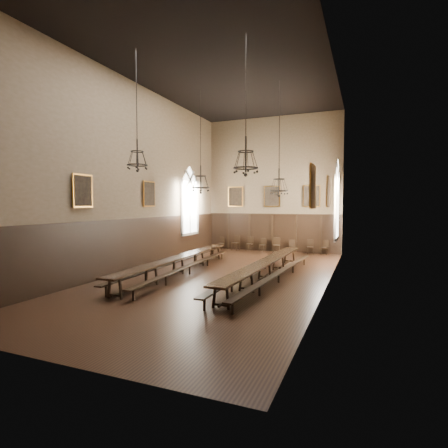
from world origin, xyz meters
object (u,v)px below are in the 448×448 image
Objects in this scene: chair_2 at (250,246)px; chandelier_back_left at (201,182)px; bench_left_inner at (190,268)px; chandelier_front_left at (137,157)px; chair_6 at (310,250)px; chair_0 at (221,246)px; chair_3 at (263,247)px; bench_left_outer at (174,265)px; chair_5 at (292,249)px; chair_1 at (236,246)px; chandelier_front_right at (246,159)px; bench_right_inner at (251,271)px; bench_right_outer at (279,276)px; chandelier_back_right at (279,184)px; table_right at (265,270)px; chair_7 at (325,250)px; chair_4 at (277,248)px; table_left at (178,265)px.

chair_2 is 7.49m from chandelier_back_left.
bench_left_inner is 10.32× the size of chair_2.
chair_6 is at bearing 67.15° from chandelier_front_left.
bench_left_inner is at bearing -66.39° from chair_0.
bench_left_inner is at bearing -85.71° from chair_3.
bench_left_inner is (1.01, -0.37, -0.02)m from bench_left_outer.
chair_2 is 2.93m from chair_5.
chandelier_back_left reaches higher than chair_3.
chandelier_front_right reaches higher than chair_1.
chair_3 reaches higher than bench_right_inner.
bench_right_outer is 5.01m from chandelier_front_right.
bench_left_inner is 4.13m from bench_right_outer.
chandelier_back_left is 1.09× the size of chandelier_front_right.
bench_right_outer is 1.84× the size of chandelier_back_right.
table_right is 1.02× the size of bench_right_outer.
chair_2 is at bearing 10.78° from chair_0.
chair_1 is (-0.94, 8.61, 0.03)m from bench_left_inner.
chandelier_back_right is (-1.54, -6.09, 3.89)m from chair_7.
chandelier_front_right is at bearing -92.05° from chair_4.
chair_4 is at bearing -163.49° from chair_7.
chandelier_front_left is (0.27, -3.16, 4.68)m from bench_left_outer.
chair_4 is at bearing 97.79° from chandelier_front_right.
bench_right_outer is (1.29, -0.36, -0.02)m from bench_right_inner.
chair_6 is 0.98× the size of chair_7.
chandelier_front_right is (4.37, -10.93, 4.43)m from chair_1.
chandelier_back_right reaches higher than chair_6.
chandelier_front_right reaches higher than chair_2.
chandelier_back_left reaches higher than chair_1.
chandelier_front_right is at bearing -31.16° from bench_left_outer.
chandelier_back_left is at bearing 147.18° from bench_right_inner.
chair_7 is (5.58, 8.73, -0.11)m from table_left.
table_right is 1.01× the size of bench_left_inner.
bench_right_inner is at bearing 164.29° from bench_right_outer.
chair_6 is at bearing 61.88° from table_left.
chair_4 reaches higher than bench_right_outer.
chair_7 reaches higher than chair_3.
bench_right_inner is at bearing 4.38° from bench_left_inner.
chandelier_front_right reaches higher than chair_3.
chandelier_front_right is (-0.68, -11.05, 4.46)m from chair_6.
bench_right_inner reaches higher than bench_right_outer.
chandelier_back_right is 1.13× the size of chandelier_front_right.
chair_7 is at bearing 84.33° from bench_right_outer.
chair_1 is 7.38m from chandelier_back_left.
chair_7 is at bearing 4.01° from chair_2.
table_right is 10.44× the size of chair_2.
chair_0 is 7.60m from chandelier_back_left.
chandelier_back_right is at bearing 33.17° from table_left.
chair_4 is at bearing 13.99° from chair_1.
chair_6 is (5.05, 0.11, -0.04)m from chair_1.
chair_4 is at bearing 96.14° from bench_right_inner.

